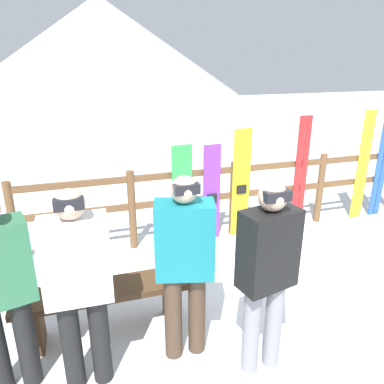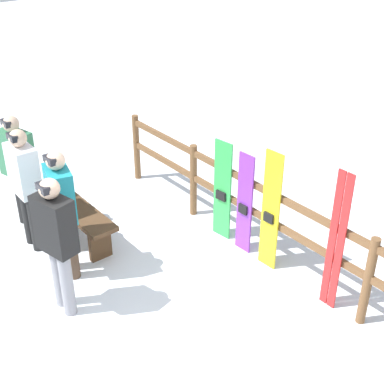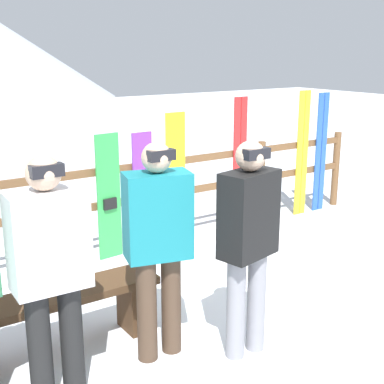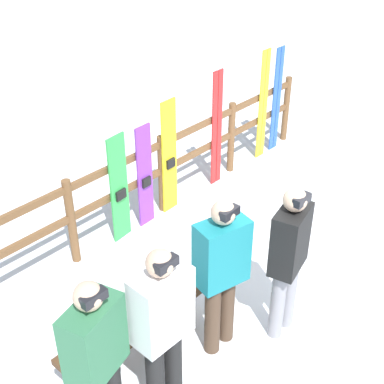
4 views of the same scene
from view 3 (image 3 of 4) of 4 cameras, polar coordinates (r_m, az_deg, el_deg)
name	(u,v)px [view 3 (image 3 of 4)]	position (r m, az deg, el deg)	size (l,w,h in m)	color
ground_plane	(281,305)	(4.97, 9.47, -11.85)	(40.00, 40.00, 0.00)	white
fence	(167,189)	(6.21, -2.68, 0.27)	(5.83, 0.10, 1.07)	brown
bench	(56,308)	(4.18, -14.27, -11.88)	(1.59, 0.36, 0.49)	#4C331E
person_white	(50,266)	(3.44, -14.87, -7.64)	(0.48, 0.27, 1.63)	black
person_black	(248,235)	(3.86, 6.02, -4.63)	(0.48, 0.33, 1.62)	gray
person_teal	(158,238)	(3.82, -3.65, -4.92)	(0.51, 0.36, 1.62)	#4C3828
snowboard_green	(109,197)	(5.81, -8.86, -0.58)	(0.28, 0.08, 1.38)	green
snowboard_purple	(143,193)	(5.99, -5.25, -0.09)	(0.24, 0.06, 1.35)	purple
snowboard_yellow	(176,180)	(6.18, -1.75, 1.34)	(0.26, 0.06, 1.54)	yellow
ski_pair_red	(239,164)	(6.70, 5.09, 2.96)	(0.19, 0.02, 1.67)	red
ski_pair_yellow	(302,154)	(7.41, 11.66, 4.01)	(0.20, 0.02, 1.70)	yellow
ski_pair_blue	(321,153)	(7.67, 13.56, 4.10)	(0.20, 0.02, 1.65)	blue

